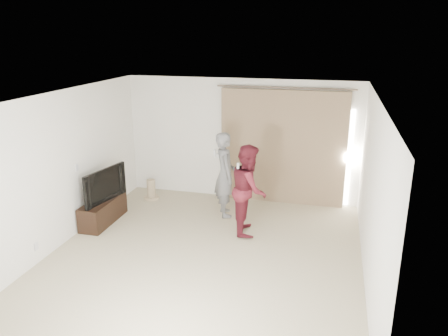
{
  "coord_description": "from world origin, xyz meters",
  "views": [
    {
      "loc": [
        1.89,
        -6.13,
        3.52
      ],
      "look_at": [
        0.02,
        1.2,
        1.14
      ],
      "focal_mm": 35.0,
      "sensor_mm": 36.0,
      "label": 1
    }
  ],
  "objects": [
    {
      "name": "tv_console",
      "position": [
        -2.27,
        0.78,
        0.23
      ],
      "size": [
        0.41,
        1.18,
        0.46
      ],
      "primitive_type": "cube",
      "color": "black",
      "rests_on": "ground"
    },
    {
      "name": "tv",
      "position": [
        -2.27,
        0.78,
        0.77
      ],
      "size": [
        0.37,
        1.1,
        0.63
      ],
      "primitive_type": "imported",
      "rotation": [
        0.0,
        0.0,
        1.36
      ],
      "color": "black",
      "rests_on": "tv_console"
    },
    {
      "name": "person_woman",
      "position": [
        0.51,
        1.08,
        0.82
      ],
      "size": [
        0.77,
        0.91,
        1.64
      ],
      "color": "maroon",
      "rests_on": "ground"
    },
    {
      "name": "wall_back",
      "position": [
        0.0,
        2.75,
        1.3
      ],
      "size": [
        5.0,
        0.04,
        2.6
      ],
      "primitive_type": "cube",
      "color": "white",
      "rests_on": "ground"
    },
    {
      "name": "ceiling",
      "position": [
        0.0,
        0.0,
        2.6
      ],
      "size": [
        5.0,
        5.5,
        0.01
      ],
      "primitive_type": "cube",
      "color": "silver",
      "rests_on": "wall_back"
    },
    {
      "name": "curtain",
      "position": [
        0.91,
        2.68,
        1.2
      ],
      "size": [
        2.8,
        0.11,
        2.46
      ],
      "color": "#94765B",
      "rests_on": "ground"
    },
    {
      "name": "wall_left",
      "position": [
        -2.5,
        -0.0,
        1.3
      ],
      "size": [
        0.04,
        5.5,
        2.6
      ],
      "color": "white",
      "rests_on": "ground"
    },
    {
      "name": "person_man",
      "position": [
        -0.09,
        1.71,
        0.84
      ],
      "size": [
        0.62,
        0.73,
        1.69
      ],
      "color": "slate",
      "rests_on": "ground"
    },
    {
      "name": "floor",
      "position": [
        0.0,
        0.0,
        0.0
      ],
      "size": [
        5.5,
        5.5,
        0.0
      ],
      "primitive_type": "plane",
      "color": "#C1B491",
      "rests_on": "ground"
    },
    {
      "name": "scratching_post",
      "position": [
        -1.87,
        2.15,
        0.18
      ],
      "size": [
        0.33,
        0.33,
        0.44
      ],
      "color": "tan",
      "rests_on": "ground"
    }
  ]
}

